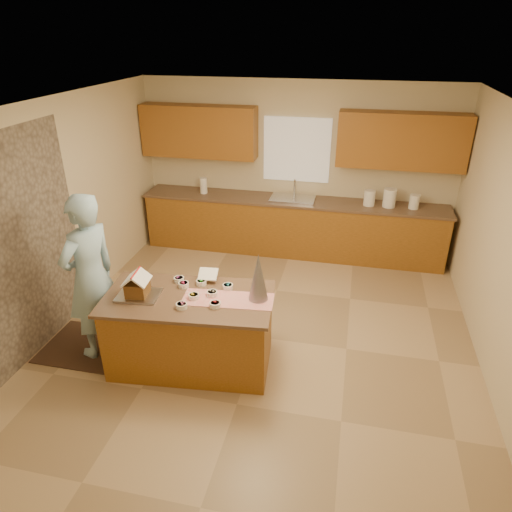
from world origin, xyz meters
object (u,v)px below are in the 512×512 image
island_base (191,332)px  boy (91,277)px  tinsel_tree (258,277)px  gingerbread_house (137,286)px

island_base → boy: size_ratio=0.89×
tinsel_tree → gingerbread_house: 1.26m
boy → gingerbread_house: size_ratio=6.60×
boy → gingerbread_house: 0.61m
island_base → boy: bearing=173.7°
tinsel_tree → gingerbread_house: size_ratio=1.80×
island_base → boy: boy is taller
island_base → boy: 1.24m
gingerbread_house → tinsel_tree: bearing=10.0°
tinsel_tree → boy: bearing=-176.6°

